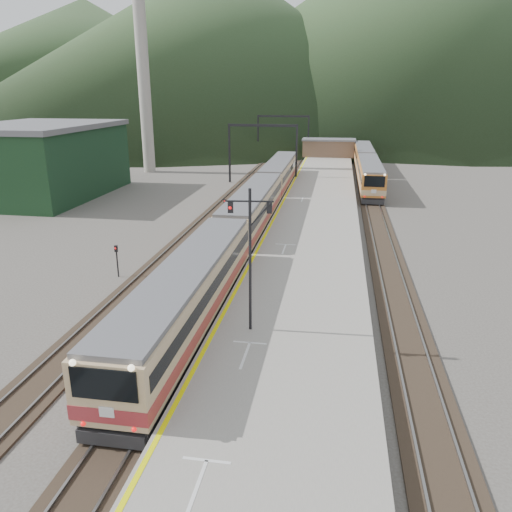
% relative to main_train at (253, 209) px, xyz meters
% --- Properties ---
extents(ground, '(400.00, 400.00, 0.00)m').
position_rel_main_train_xyz_m(ground, '(0.00, -30.42, -2.03)').
color(ground, '#47423D').
rests_on(ground, ground).
extents(track_main, '(2.60, 200.00, 0.23)m').
position_rel_main_train_xyz_m(track_main, '(0.00, 9.58, -1.96)').
color(track_main, black).
rests_on(track_main, ground).
extents(track_far, '(2.60, 200.00, 0.23)m').
position_rel_main_train_xyz_m(track_far, '(-5.00, 9.58, -1.96)').
color(track_far, black).
rests_on(track_far, ground).
extents(track_second, '(2.60, 200.00, 0.23)m').
position_rel_main_train_xyz_m(track_second, '(11.50, 9.58, -1.96)').
color(track_second, black).
rests_on(track_second, ground).
extents(platform, '(8.00, 100.00, 1.00)m').
position_rel_main_train_xyz_m(platform, '(5.60, 7.58, -1.53)').
color(platform, gray).
rests_on(platform, ground).
extents(gantry_near, '(9.55, 0.25, 8.00)m').
position_rel_main_train_xyz_m(gantry_near, '(-2.85, 24.58, 3.55)').
color(gantry_near, black).
rests_on(gantry_near, ground).
extents(gantry_far, '(9.55, 0.25, 8.00)m').
position_rel_main_train_xyz_m(gantry_far, '(-2.85, 49.58, 3.55)').
color(gantry_far, black).
rests_on(gantry_far, ground).
extents(warehouse, '(14.50, 20.50, 8.60)m').
position_rel_main_train_xyz_m(warehouse, '(-28.00, 11.58, 2.29)').
color(warehouse, black).
rests_on(warehouse, ground).
extents(smokestack, '(1.80, 1.80, 30.00)m').
position_rel_main_train_xyz_m(smokestack, '(-22.00, 31.58, 12.97)').
color(smokestack, '#9E998E').
rests_on(smokestack, ground).
extents(station_shed, '(9.40, 4.40, 3.10)m').
position_rel_main_train_xyz_m(station_shed, '(5.60, 47.58, 0.54)').
color(station_shed, brown).
rests_on(station_shed, platform).
extents(hill_a, '(180.00, 180.00, 60.00)m').
position_rel_main_train_xyz_m(hill_a, '(-40.00, 159.58, 27.97)').
color(hill_a, '#2E4624').
rests_on(hill_a, ground).
extents(hill_b, '(220.00, 220.00, 75.00)m').
position_rel_main_train_xyz_m(hill_b, '(30.00, 199.58, 35.47)').
color(hill_b, '#2E4624').
rests_on(hill_b, ground).
extents(hill_d, '(200.00, 200.00, 55.00)m').
position_rel_main_train_xyz_m(hill_d, '(-120.00, 209.58, 25.47)').
color(hill_d, '#2E4624').
rests_on(hill_d, ground).
extents(main_train, '(2.95, 60.53, 3.60)m').
position_rel_main_train_xyz_m(main_train, '(0.00, 0.00, 0.00)').
color(main_train, tan).
rests_on(main_train, track_main).
extents(second_train, '(2.72, 37.05, 3.32)m').
position_rel_main_train_xyz_m(second_train, '(11.50, 30.31, -0.14)').
color(second_train, '#C4722B').
rests_on(second_train, track_second).
extents(signal_mast, '(2.20, 0.39, 7.10)m').
position_rel_main_train_xyz_m(signal_mast, '(3.58, -21.79, 3.29)').
color(signal_mast, black).
rests_on(signal_mast, platform).
extents(short_signal_a, '(0.24, 0.19, 2.27)m').
position_rel_main_train_xyz_m(short_signal_a, '(-2.60, -24.44, -0.57)').
color(short_signal_a, black).
rests_on(short_signal_a, ground).
extents(short_signal_b, '(0.26, 0.22, 2.27)m').
position_rel_main_train_xyz_m(short_signal_b, '(-3.22, 2.53, -0.57)').
color(short_signal_b, black).
rests_on(short_signal_b, ground).
extents(short_signal_c, '(0.25, 0.21, 2.27)m').
position_rel_main_train_xyz_m(short_signal_c, '(-7.21, -13.47, -0.57)').
color(short_signal_c, black).
rests_on(short_signal_c, ground).
extents(worker, '(0.71, 0.70, 1.66)m').
position_rel_main_train_xyz_m(worker, '(-3.04, -25.76, -1.20)').
color(worker, black).
rests_on(worker, ground).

